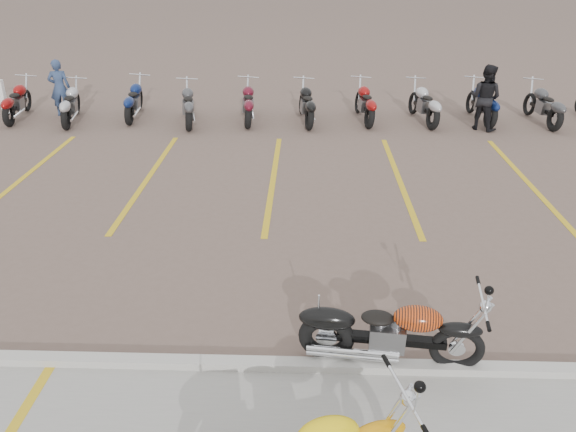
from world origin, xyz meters
The scene contains 8 objects.
ground centered at (0.00, 0.00, 0.00)m, with size 100.00×100.00×0.00m, color brown.
curb centered at (0.00, -2.00, 0.06)m, with size 60.00×0.18×0.12m, color #ADAAA3.
parking_stripes centered at (0.00, 4.00, 0.00)m, with size 38.00×5.50×0.01m, color gold, non-canonical shape.
flame_cruiser centered at (1.66, -1.85, 0.44)m, with size 2.16×0.42×0.89m.
person_a centered at (-6.46, 8.81, 0.81)m, with size 0.59×0.39×1.62m, color navy.
person_b centered at (5.45, 7.80, 0.87)m, with size 0.84×0.66×1.74m, color black.
bollard centered at (-8.25, 8.92, 0.50)m, with size 0.15×0.15×1.00m, color white.
bg_bike_row centered at (0.65, 8.35, 0.55)m, with size 20.78×2.08×1.10m.
Camera 1 is at (0.69, -7.18, 4.52)m, focal length 35.00 mm.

